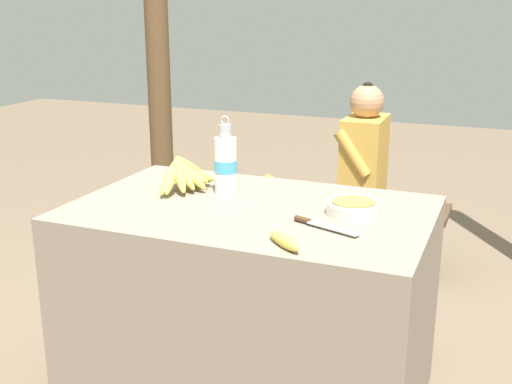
% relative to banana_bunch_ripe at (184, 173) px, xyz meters
% --- Properties ---
extents(market_counter, '(1.23, 0.78, 0.75)m').
position_rel_banana_bunch_ripe_xyz_m(market_counter, '(0.31, -0.10, -0.44)').
color(market_counter, gray).
rests_on(market_counter, ground_plane).
extents(banana_bunch_ripe, '(0.18, 0.31, 0.14)m').
position_rel_banana_bunch_ripe_xyz_m(banana_bunch_ripe, '(0.00, 0.00, 0.00)').
color(banana_bunch_ripe, '#4C381E').
rests_on(banana_bunch_ripe, market_counter).
extents(serving_bowl, '(0.18, 0.18, 0.05)m').
position_rel_banana_bunch_ripe_xyz_m(serving_bowl, '(0.66, -0.05, -0.04)').
color(serving_bowl, silver).
rests_on(serving_bowl, market_counter).
extents(water_bottle, '(0.08, 0.08, 0.29)m').
position_rel_banana_bunch_ripe_xyz_m(water_bottle, '(0.17, 0.01, 0.05)').
color(water_bottle, white).
rests_on(water_bottle, market_counter).
extents(loose_banana_front, '(0.14, 0.13, 0.04)m').
position_rel_banana_bunch_ripe_xyz_m(loose_banana_front, '(0.55, -0.42, -0.05)').
color(loose_banana_front, '#E0C64C').
rests_on(loose_banana_front, market_counter).
extents(knife, '(0.23, 0.10, 0.02)m').
position_rel_banana_bunch_ripe_xyz_m(knife, '(0.59, -0.22, -0.05)').
color(knife, '#BCBCC1').
rests_on(knife, market_counter).
extents(wooden_bench, '(1.32, 0.32, 0.38)m').
position_rel_banana_bunch_ripe_xyz_m(wooden_bench, '(0.21, 1.26, -0.50)').
color(wooden_bench, '#4C3823').
rests_on(wooden_bench, ground_plane).
extents(seated_vendor, '(0.40, 0.39, 1.04)m').
position_rel_banana_bunch_ripe_xyz_m(seated_vendor, '(0.37, 1.23, -0.23)').
color(seated_vendor, '#232328').
rests_on(seated_vendor, ground_plane).
extents(banana_bunch_green, '(0.14, 0.24, 0.11)m').
position_rel_banana_bunch_ripe_xyz_m(banana_bunch_green, '(-0.13, 1.27, -0.38)').
color(banana_bunch_green, '#4C381E').
rests_on(banana_bunch_green, wooden_bench).
extents(support_post_near, '(0.15, 0.15, 2.40)m').
position_rel_banana_bunch_ripe_xyz_m(support_post_near, '(-0.99, 1.52, 0.39)').
color(support_post_near, brown).
rests_on(support_post_near, ground_plane).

